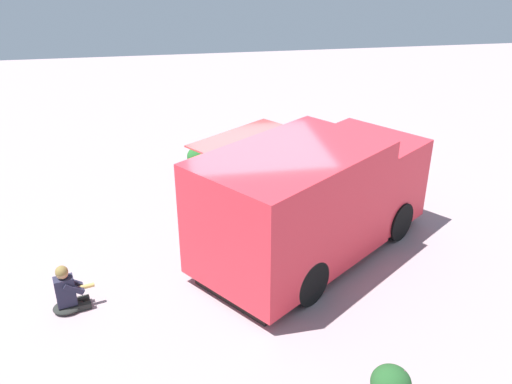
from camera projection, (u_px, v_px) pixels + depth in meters
name	position (u px, v px, depth m)	size (l,w,h in m)	color
ground_plane	(255.00, 255.00, 11.01)	(40.00, 40.00, 0.00)	#AA9196
food_truck	(313.00, 202.00, 10.59)	(5.45, 4.88, 2.42)	#EB313F
person_customer	(68.00, 293.00, 9.29)	(0.79, 0.56, 0.90)	#262825
planter_flowering_near	(342.00, 154.00, 14.99)	(0.48, 0.48, 0.71)	gray
planter_flowering_side	(200.00, 160.00, 14.43)	(0.68, 0.68, 0.81)	#59504E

